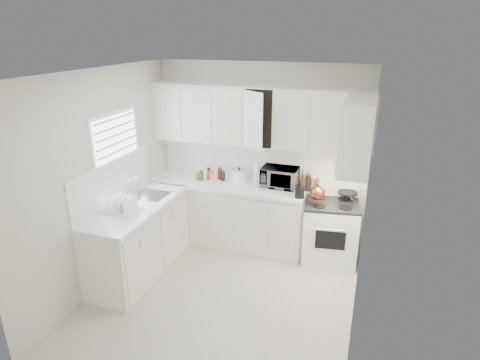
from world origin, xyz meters
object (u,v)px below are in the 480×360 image
at_px(tea_kettle, 317,192).
at_px(microwave, 280,175).
at_px(utensil_crock, 300,183).
at_px(rice_cooker, 239,175).
at_px(stove, 330,224).
at_px(dish_rack, 122,203).

height_order(tea_kettle, microwave, microwave).
distance_m(tea_kettle, utensil_crock, 0.24).
bearing_deg(rice_cooker, tea_kettle, -18.98).
relative_size(microwave, utensil_crock, 1.23).
bearing_deg(stove, rice_cooker, 166.90).
relative_size(microwave, rice_cooker, 2.24).
relative_size(microwave, dish_rack, 1.28).
height_order(tea_kettle, utensil_crock, utensil_crock).
height_order(stove, dish_rack, dish_rack).
bearing_deg(microwave, tea_kettle, -24.75).
bearing_deg(microwave, utensil_crock, -40.98).
bearing_deg(dish_rack, stove, 33.01).
bearing_deg(utensil_crock, tea_kettle, 8.76).
bearing_deg(dish_rack, rice_cooker, 58.26).
xyz_separation_m(rice_cooker, dish_rack, (-1.01, -1.39, -0.00)).
xyz_separation_m(microwave, rice_cooker, (-0.59, -0.01, -0.06)).
height_order(stove, microwave, microwave).
bearing_deg(microwave, dish_rack, -137.13).
bearing_deg(stove, utensil_crock, -162.66).
distance_m(microwave, utensil_crock, 0.46).
xyz_separation_m(stove, microwave, (-0.74, 0.12, 0.57)).
distance_m(utensil_crock, dish_rack, 2.22).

